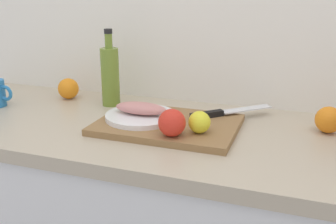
{
  "coord_description": "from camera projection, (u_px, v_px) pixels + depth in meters",
  "views": [
    {
      "loc": [
        0.26,
        -1.05,
        1.31
      ],
      "look_at": [
        -0.11,
        0.0,
        0.95
      ],
      "focal_mm": 41.85,
      "sensor_mm": 36.0,
      "label": 1
    }
  ],
  "objects": [
    {
      "name": "fish_fillet",
      "position": [
        141.0,
        108.0,
        1.2
      ],
      "size": [
        0.17,
        0.07,
        0.04
      ],
      "primitive_type": "ellipsoid",
      "color": "tan",
      "rests_on": "white_plate"
    },
    {
      "name": "lemon_0",
      "position": [
        201.0,
        122.0,
        1.08
      ],
      "size": [
        0.06,
        0.06,
        0.06
      ],
      "primitive_type": "sphere",
      "color": "yellow",
      "rests_on": "cutting_board"
    },
    {
      "name": "chef_knife",
      "position": [
        222.0,
        113.0,
        1.23
      ],
      "size": [
        0.23,
        0.22,
        0.02
      ],
      "rotation": [
        0.0,
        0.0,
        0.75
      ],
      "color": "silver",
      "rests_on": "cutting_board"
    },
    {
      "name": "orange_2",
      "position": [
        68.0,
        89.0,
        1.48
      ],
      "size": [
        0.08,
        0.08,
        0.08
      ],
      "primitive_type": "sphere",
      "color": "orange",
      "rests_on": "kitchen_counter"
    },
    {
      "name": "olive_oil_bottle",
      "position": [
        110.0,
        75.0,
        1.38
      ],
      "size": [
        0.06,
        0.06,
        0.27
      ],
      "color": "olive",
      "rests_on": "kitchen_counter"
    },
    {
      "name": "back_wall",
      "position": [
        231.0,
        4.0,
        1.33
      ],
      "size": [
        3.2,
        0.05,
        2.5
      ],
      "primitive_type": "cube",
      "color": "white",
      "rests_on": "ground_plane"
    },
    {
      "name": "tomato_0",
      "position": [
        172.0,
        123.0,
        1.06
      ],
      "size": [
        0.08,
        0.08,
        0.08
      ],
      "primitive_type": "sphere",
      "color": "red",
      "rests_on": "cutting_board"
    },
    {
      "name": "orange_0",
      "position": [
        329.0,
        120.0,
        1.14
      ],
      "size": [
        0.08,
        0.08,
        0.08
      ],
      "primitive_type": "sphere",
      "color": "orange",
      "rests_on": "kitchen_counter"
    },
    {
      "name": "white_plate",
      "position": [
        141.0,
        116.0,
        1.2
      ],
      "size": [
        0.22,
        0.22,
        0.01
      ],
      "primitive_type": "cylinder",
      "color": "white",
      "rests_on": "cutting_board"
    },
    {
      "name": "cutting_board",
      "position": [
        168.0,
        125.0,
        1.18
      ],
      "size": [
        0.42,
        0.3,
        0.02
      ],
      "primitive_type": "cube",
      "color": "olive",
      "rests_on": "kitchen_counter"
    }
  ]
}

